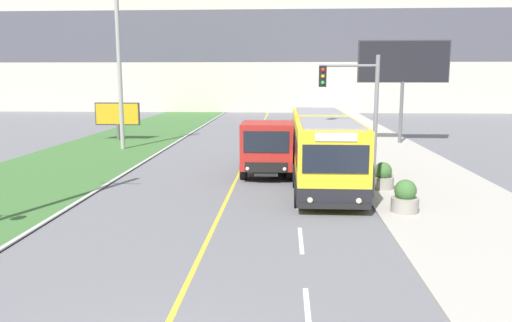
{
  "coord_description": "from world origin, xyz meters",
  "views": [
    {
      "loc": [
        2.25,
        -6.35,
        4.78
      ],
      "look_at": [
        1.1,
        13.35,
        1.4
      ],
      "focal_mm": 35.0,
      "sensor_mm": 36.0,
      "label": 1
    }
  ],
  "objects_px": {
    "city_bus": "(322,148)",
    "planter_round_near": "(405,198)",
    "utility_pole_far": "(119,62)",
    "billboard_large": "(403,65)",
    "billboard_small": "(117,115)",
    "traffic_light_mast": "(358,108)",
    "dump_truck": "(268,148)",
    "planter_round_second": "(383,177)"
  },
  "relations": [
    {
      "from": "planter_round_near",
      "to": "billboard_large",
      "type": "bearing_deg",
      "value": 77.95
    },
    {
      "from": "city_bus",
      "to": "utility_pole_far",
      "type": "distance_m",
      "value": 16.0
    },
    {
      "from": "utility_pole_far",
      "to": "planter_round_second",
      "type": "relative_size",
      "value": 9.95
    },
    {
      "from": "utility_pole_far",
      "to": "billboard_large",
      "type": "relative_size",
      "value": 1.55
    },
    {
      "from": "dump_truck",
      "to": "planter_round_near",
      "type": "height_order",
      "value": "dump_truck"
    },
    {
      "from": "traffic_light_mast",
      "to": "planter_round_near",
      "type": "relative_size",
      "value": 4.85
    },
    {
      "from": "city_bus",
      "to": "planter_round_second",
      "type": "relative_size",
      "value": 10.75
    },
    {
      "from": "dump_truck",
      "to": "billboard_small",
      "type": "distance_m",
      "value": 17.2
    },
    {
      "from": "utility_pole_far",
      "to": "planter_round_second",
      "type": "xyz_separation_m",
      "value": [
        14.78,
        -11.08,
        -5.06
      ]
    },
    {
      "from": "city_bus",
      "to": "utility_pole_far",
      "type": "relative_size",
      "value": 1.08
    },
    {
      "from": "dump_truck",
      "to": "billboard_large",
      "type": "bearing_deg",
      "value": 52.6
    },
    {
      "from": "utility_pole_far",
      "to": "planter_round_near",
      "type": "xyz_separation_m",
      "value": [
        14.86,
        -14.75,
        -5.05
      ]
    },
    {
      "from": "city_bus",
      "to": "planter_round_near",
      "type": "xyz_separation_m",
      "value": [
        2.5,
        -5.45,
        -0.95
      ]
    },
    {
      "from": "city_bus",
      "to": "billboard_large",
      "type": "relative_size",
      "value": 1.68
    },
    {
      "from": "traffic_light_mast",
      "to": "billboard_small",
      "type": "relative_size",
      "value": 1.66
    },
    {
      "from": "traffic_light_mast",
      "to": "planter_round_second",
      "type": "height_order",
      "value": "traffic_light_mast"
    },
    {
      "from": "utility_pole_far",
      "to": "billboard_small",
      "type": "bearing_deg",
      "value": 111.84
    },
    {
      "from": "dump_truck",
      "to": "traffic_light_mast",
      "type": "height_order",
      "value": "traffic_light_mast"
    },
    {
      "from": "dump_truck",
      "to": "billboard_small",
      "type": "height_order",
      "value": "billboard_small"
    },
    {
      "from": "planter_round_near",
      "to": "city_bus",
      "type": "bearing_deg",
      "value": 114.67
    },
    {
      "from": "city_bus",
      "to": "planter_round_near",
      "type": "height_order",
      "value": "city_bus"
    },
    {
      "from": "billboard_small",
      "to": "planter_round_second",
      "type": "height_order",
      "value": "billboard_small"
    },
    {
      "from": "city_bus",
      "to": "dump_truck",
      "type": "bearing_deg",
      "value": 153.8
    },
    {
      "from": "planter_round_second",
      "to": "utility_pole_far",
      "type": "bearing_deg",
      "value": 143.14
    },
    {
      "from": "billboard_large",
      "to": "planter_round_second",
      "type": "xyz_separation_m",
      "value": [
        -4.01,
        -14.74,
        -4.96
      ]
    },
    {
      "from": "traffic_light_mast",
      "to": "billboard_large",
      "type": "bearing_deg",
      "value": 71.82
    },
    {
      "from": "dump_truck",
      "to": "utility_pole_far",
      "type": "xyz_separation_m",
      "value": [
        -9.83,
        8.06,
        4.31
      ]
    },
    {
      "from": "billboard_small",
      "to": "planter_round_second",
      "type": "distance_m",
      "value": 22.86
    },
    {
      "from": "traffic_light_mast",
      "to": "planter_round_second",
      "type": "bearing_deg",
      "value": 48.77
    },
    {
      "from": "dump_truck",
      "to": "billboard_large",
      "type": "distance_m",
      "value": 15.34
    },
    {
      "from": "planter_round_near",
      "to": "utility_pole_far",
      "type": "bearing_deg",
      "value": 135.22
    },
    {
      "from": "billboard_large",
      "to": "billboard_small",
      "type": "xyz_separation_m",
      "value": [
        -20.62,
        0.91,
        -3.63
      ]
    },
    {
      "from": "utility_pole_far",
      "to": "traffic_light_mast",
      "type": "bearing_deg",
      "value": -43.13
    },
    {
      "from": "dump_truck",
      "to": "planter_round_second",
      "type": "relative_size",
      "value": 6.2
    },
    {
      "from": "planter_round_second",
      "to": "city_bus",
      "type": "bearing_deg",
      "value": 143.71
    },
    {
      "from": "traffic_light_mast",
      "to": "utility_pole_far",
      "type": "bearing_deg",
      "value": 136.87
    },
    {
      "from": "billboard_large",
      "to": "planter_round_near",
      "type": "xyz_separation_m",
      "value": [
        -3.93,
        -18.41,
        -4.95
      ]
    },
    {
      "from": "traffic_light_mast",
      "to": "planter_round_second",
      "type": "xyz_separation_m",
      "value": [
        1.33,
        1.52,
        -2.98
      ]
    },
    {
      "from": "utility_pole_far",
      "to": "billboard_small",
      "type": "relative_size",
      "value": 3.34
    },
    {
      "from": "utility_pole_far",
      "to": "billboard_large",
      "type": "distance_m",
      "value": 19.14
    },
    {
      "from": "city_bus",
      "to": "billboard_small",
      "type": "relative_size",
      "value": 3.62
    },
    {
      "from": "dump_truck",
      "to": "utility_pole_far",
      "type": "relative_size",
      "value": 0.62
    }
  ]
}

